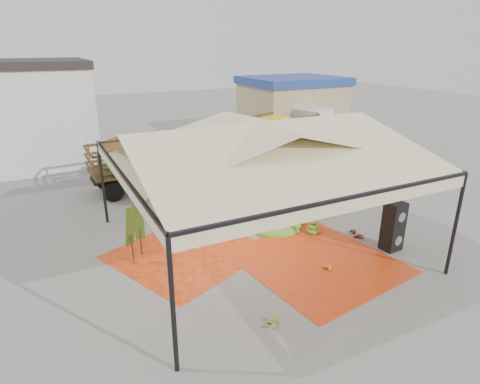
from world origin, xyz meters
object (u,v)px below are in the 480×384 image
speaker_stack (393,226)px  truck_right (288,128)px  banana_heap (272,203)px  vendor (199,182)px  truck_left (167,157)px

speaker_stack → truck_right: truck_right is taller
banana_heap → truck_right: size_ratio=0.67×
banana_heap → speaker_stack: 4.44m
truck_right → banana_heap: bearing=-147.7°
banana_heap → vendor: bearing=123.1°
truck_left → truck_right: bearing=13.5°
truck_left → truck_right: 8.40m
banana_heap → vendor: vendor is taller
truck_right → vendor: bearing=-168.2°
banana_heap → vendor: size_ratio=3.03×
truck_left → truck_right: truck_right is taller
vendor → truck_right: 9.01m
speaker_stack → truck_right: bearing=68.5°
banana_heap → truck_left: size_ratio=0.79×
speaker_stack → truck_left: 10.31m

